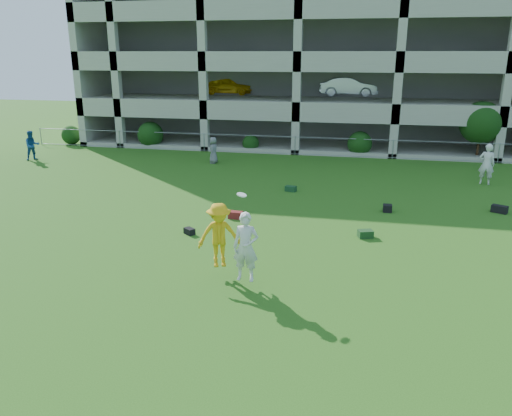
% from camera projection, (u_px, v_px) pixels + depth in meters
% --- Properties ---
extents(ground, '(100.00, 100.00, 0.00)m').
position_uv_depth(ground, '(204.00, 285.00, 13.94)').
color(ground, '#235114').
rests_on(ground, ground).
extents(bystander_a, '(1.07, 1.09, 1.77)m').
position_uv_depth(bystander_a, '(32.00, 145.00, 29.96)').
color(bystander_a, navy).
rests_on(bystander_a, ground).
extents(bystander_c, '(0.58, 0.81, 1.54)m').
position_uv_depth(bystander_c, '(213.00, 150.00, 29.14)').
color(bystander_c, slate).
rests_on(bystander_c, ground).
extents(bystander_e, '(0.82, 0.63, 2.02)m').
position_uv_depth(bystander_e, '(487.00, 164.00, 24.36)').
color(bystander_e, silver).
rests_on(bystander_e, ground).
extents(bag_red_a, '(0.57, 0.35, 0.28)m').
position_uv_depth(bag_red_a, '(236.00, 215.00, 19.52)').
color(bag_red_a, '#5E1E10').
rests_on(bag_red_a, ground).
extents(bag_black_b, '(0.47, 0.44, 0.22)m').
position_uv_depth(bag_black_b, '(189.00, 231.00, 17.83)').
color(bag_black_b, black).
rests_on(bag_black_b, ground).
extents(bag_green_c, '(0.59, 0.49, 0.26)m').
position_uv_depth(bag_green_c, '(365.00, 234.00, 17.51)').
color(bag_green_c, '#123317').
rests_on(bag_green_c, ground).
extents(crate_d, '(0.35, 0.35, 0.30)m').
position_uv_depth(crate_d, '(387.00, 208.00, 20.33)').
color(crate_d, black).
rests_on(crate_d, ground).
extents(bag_black_e, '(0.67, 0.55, 0.30)m').
position_uv_depth(bag_black_e, '(500.00, 209.00, 20.22)').
color(bag_black_e, black).
rests_on(bag_black_e, ground).
extents(bag_green_g, '(0.56, 0.42, 0.25)m').
position_uv_depth(bag_green_g, '(291.00, 189.00, 23.35)').
color(bag_green_g, '#123415').
rests_on(bag_green_g, ground).
extents(frisbee_contest, '(1.94, 1.31, 2.34)m').
position_uv_depth(frisbee_contest, '(226.00, 238.00, 13.90)').
color(frisbee_contest, gold).
rests_on(frisbee_contest, ground).
extents(parking_garage, '(30.00, 14.00, 12.00)m').
position_uv_depth(parking_garage, '(312.00, 55.00, 38.03)').
color(parking_garage, '#9E998C').
rests_on(parking_garage, ground).
extents(fence, '(36.06, 0.06, 1.20)m').
position_uv_depth(fence, '(295.00, 145.00, 31.50)').
color(fence, gray).
rests_on(fence, ground).
extents(shrub_row, '(34.38, 2.52, 3.50)m').
position_uv_depth(shrub_row, '(370.00, 132.00, 30.99)').
color(shrub_row, '#163D11').
rests_on(shrub_row, ground).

